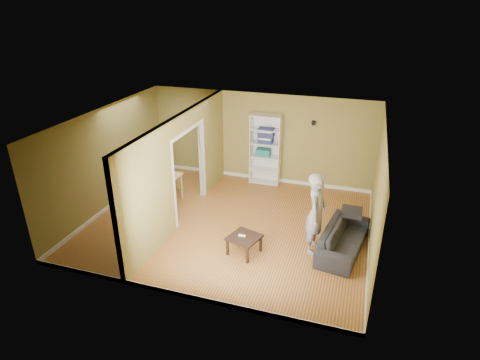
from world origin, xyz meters
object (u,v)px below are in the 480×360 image
Objects in this scene: sofa at (344,235)px; chair_near at (149,196)px; person at (317,207)px; bookshelf at (266,149)px; chair_far at (170,176)px; dining_table at (156,178)px; coffee_table at (244,239)px; chair_left at (131,182)px.

chair_near reaches higher than sofa.
bookshelf is at bearing 37.01° from person.
chair_near is 0.90× the size of chair_far.
coffee_table is at bearing -29.18° from dining_table.
sofa is 1.64× the size of dining_table.
bookshelf is at bearing 97.53° from coffee_table.
person is 2.37× the size of chair_near.
chair_near is (-4.84, 0.25, 0.07)m from sofa.
sofa is at bearing 167.09° from chair_far.
sofa is at bearing 2.28° from chair_near.
sofa is 0.93× the size of person.
chair_left is at bearing 91.04° from sofa.
bookshelf reaches higher than sofa.
person is 4.29m from chair_near.
coffee_table is (-1.39, -0.58, -0.70)m from person.
person is at bearing -58.76° from bookshelf.
coffee_table is 0.52× the size of dining_table.
sofa is at bearing -49.41° from bookshelf.
bookshelf is 3.36× the size of coffee_table.
chair_left is 1.04m from chair_near.
sofa is 3.88m from bookshelf.
chair_left reaches higher than dining_table.
person is (-0.61, -0.19, 0.68)m from sofa.
sofa is 0.95× the size of bookshelf.
chair_left reaches higher than chair_near.
coffee_table is at bearing 145.66° from chair_far.
person reaches higher than chair_far.
person is 2.32× the size of chair_left.
coffee_table is 3.61m from chair_far.
coffee_table is at bearing 120.54° from sofa.
bookshelf is at bearing 39.69° from dining_table.
dining_table is (-2.94, 1.64, 0.32)m from coffee_table.
coffee_table is 3.02m from chair_near.
chair_left is at bearing 156.51° from coffee_table.
chair_left is 1.06m from chair_far.
dining_table is 0.62m from chair_far.
coffee_table is at bearing -82.47° from bookshelf.
bookshelf is 3.77m from coffee_table.
sofa is at bearing 21.20° from coffee_table.
person reaches higher than chair_left.
bookshelf is at bearing 53.67° from chair_near.
sofa is 1.99× the size of chair_far.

